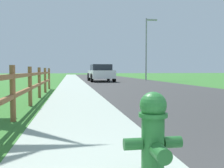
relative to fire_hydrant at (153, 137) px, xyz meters
name	(u,v)px	position (x,y,z in m)	size (l,w,h in m)	color
ground_plane	(83,81)	(0.50, 23.07, -0.43)	(120.00, 120.00, 0.00)	#36752D
road_asphalt	(114,80)	(4.00, 25.07, -0.43)	(7.00, 66.00, 0.01)	#383838
curb_concrete	(53,80)	(-2.50, 25.07, -0.43)	(6.00, 66.00, 0.01)	#A2B0A3
grass_verge	(38,80)	(-4.00, 25.07, -0.43)	(5.00, 66.00, 0.00)	#36752D
fire_hydrant	(153,137)	(0.00, 0.00, 0.00)	(0.53, 0.44, 0.84)	#287233
rail_fence	(30,83)	(-1.86, 5.34, 0.22)	(0.11, 13.42, 1.13)	brown
parked_suv_white	(101,73)	(2.05, 20.99, 0.37)	(2.22, 4.92, 1.55)	white
street_lamp	(147,44)	(7.00, 22.74, 3.29)	(1.17, 0.20, 6.25)	gray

